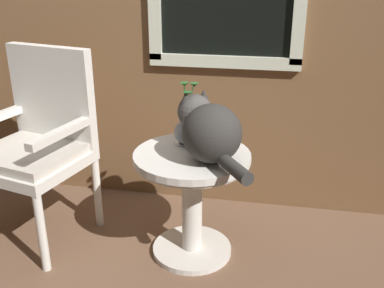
{
  "coord_description": "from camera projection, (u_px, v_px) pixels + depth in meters",
  "views": [
    {
      "loc": [
        0.63,
        -1.8,
        1.45
      ],
      "look_at": [
        0.25,
        0.19,
        0.62
      ],
      "focal_mm": 42.02,
      "sensor_mm": 36.0,
      "label": 1
    }
  ],
  "objects": [
    {
      "name": "ground_plane",
      "position": [
        138.0,
        267.0,
        2.29
      ],
      "size": [
        6.0,
        6.0,
        0.0
      ],
      "primitive_type": "plane",
      "color": "brown"
    },
    {
      "name": "pewter_vase_with_ivy",
      "position": [
        186.0,
        128.0,
        2.26
      ],
      "size": [
        0.13,
        0.12,
        0.34
      ],
      "color": "gray",
      "rests_on": "wicker_side_table"
    },
    {
      "name": "wicker_chair",
      "position": [
        39.0,
        138.0,
        2.42
      ],
      "size": [
        0.63,
        0.61,
        1.04
      ],
      "color": "silver",
      "rests_on": "ground_plane"
    },
    {
      "name": "cat",
      "position": [
        209.0,
        130.0,
        2.09
      ],
      "size": [
        0.41,
        0.54,
        0.3
      ],
      "color": "#33302D",
      "rests_on": "wicker_side_table"
    },
    {
      "name": "wicker_side_table",
      "position": [
        192.0,
        184.0,
        2.27
      ],
      "size": [
        0.58,
        0.58,
        0.57
      ],
      "color": "silver",
      "rests_on": "ground_plane"
    }
  ]
}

